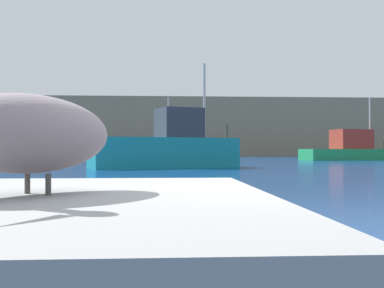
% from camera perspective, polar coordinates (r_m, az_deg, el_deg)
% --- Properties ---
extents(ground_plane, '(260.00, 260.00, 0.00)m').
position_cam_1_polar(ground_plane, '(3.42, 8.13, -14.83)').
color(ground_plane, navy).
extents(hillside_backdrop, '(140.00, 11.50, 7.87)m').
position_cam_1_polar(hillside_backdrop, '(65.80, -2.86, 1.96)').
color(hillside_backdrop, '#7F755B').
rests_on(hillside_backdrop, ground).
extents(pier_dock, '(2.55, 2.89, 0.59)m').
position_cam_1_polar(pier_dock, '(2.61, -19.54, -12.50)').
color(pier_dock, gray).
rests_on(pier_dock, ground).
extents(pelican, '(1.03, 1.18, 0.86)m').
position_cam_1_polar(pelican, '(2.55, -19.72, 1.49)').
color(pelican, slate).
rests_on(pelican, pier_dock).
extents(fishing_boat_green, '(8.03, 4.06, 5.29)m').
position_cam_1_polar(fishing_boat_green, '(40.07, 18.81, -0.57)').
color(fishing_boat_green, '#1E8C4C').
rests_on(fishing_boat_green, ground).
extents(fishing_boat_teal, '(7.13, 4.31, 5.01)m').
position_cam_1_polar(fishing_boat_teal, '(21.44, -3.08, -0.38)').
color(fishing_boat_teal, teal).
rests_on(fishing_boat_teal, ground).
extents(fishing_boat_red, '(6.43, 2.39, 5.41)m').
position_cam_1_polar(fishing_boat_red, '(39.90, -0.65, -0.39)').
color(fishing_boat_red, red).
rests_on(fishing_boat_red, ground).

